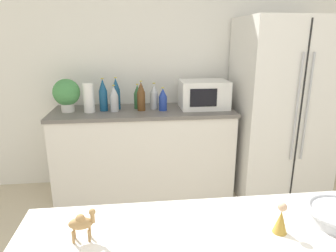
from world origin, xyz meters
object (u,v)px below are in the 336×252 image
microwave (204,94)px  camel_figurine (82,223)px  potted_plant (67,93)px  back_bottle_1 (114,99)px  back_bottle_4 (103,95)px  back_bottle_0 (163,100)px  refrigerator (281,108)px  back_bottle_6 (154,97)px  back_bottle_5 (116,94)px  wise_man_figurine_blue (281,220)px  back_bottle_2 (141,96)px  back_bottle_3 (138,97)px  paper_towel_roll (89,98)px

microwave → camel_figurine: bearing=-113.3°
potted_plant → back_bottle_1: 0.46m
microwave → back_bottle_4: (-1.01, -0.02, 0.01)m
back_bottle_0 → back_bottle_1: size_ratio=0.89×
refrigerator → back_bottle_4: size_ratio=5.54×
back_bottle_4 → microwave: bearing=1.1°
back_bottle_6 → back_bottle_5: bearing=176.2°
potted_plant → back_bottle_1: potted_plant is taller
back_bottle_4 → camel_figurine: bearing=-86.8°
wise_man_figurine_blue → back_bottle_2: bearing=101.7°
back_bottle_2 → back_bottle_3: size_ratio=1.18×
potted_plant → paper_towel_roll: 0.22m
back_bottle_0 → back_bottle_1: bearing=178.2°
potted_plant → back_bottle_4: bearing=-0.3°
back_bottle_1 → back_bottle_4: 0.12m
microwave → back_bottle_1: (-0.90, -0.06, -0.02)m
back_bottle_5 → back_bottle_2: bearing=-19.6°
microwave → back_bottle_1: bearing=-176.3°
back_bottle_4 → back_bottle_6: (0.50, 0.03, -0.03)m
back_bottle_0 → back_bottle_6: size_ratio=0.87×
microwave → back_bottle_0: bearing=-170.3°
camel_figurine → microwave: bearing=66.7°
wise_man_figurine_blue → paper_towel_roll: bearing=114.4°
microwave → back_bottle_5: bearing=177.7°
back_bottle_2 → camel_figurine: (-0.26, -2.02, -0.04)m
potted_plant → back_bottle_6: 0.85m
back_bottle_1 → back_bottle_6: 0.40m
back_bottle_0 → back_bottle_5: (-0.46, 0.11, 0.04)m
refrigerator → back_bottle_0: (-1.22, 0.04, 0.11)m
refrigerator → back_bottle_2: size_ratio=6.04×
paper_towel_roll → back_bottle_5: bearing=21.0°
back_bottle_0 → wise_man_figurine_blue: (0.21, -2.03, -0.03)m
potted_plant → back_bottle_0: 0.93m
refrigerator → back_bottle_0: size_ratio=7.76×
back_bottle_2 → wise_man_figurine_blue: 2.10m
back_bottle_0 → wise_man_figurine_blue: back_bottle_0 is taller
back_bottle_4 → back_bottle_5: size_ratio=1.00×
microwave → back_bottle_4: back_bottle_4 is taller
refrigerator → back_bottle_0: refrigerator is taller
refrigerator → wise_man_figurine_blue: size_ratio=15.25×
potted_plant → back_bottle_6: size_ratio=1.21×
potted_plant → camel_figurine: potted_plant is taller
back_bottle_5 → refrigerator: bearing=-4.9°
back_bottle_5 → back_bottle_6: size_ratio=1.22×
potted_plant → back_bottle_1: (0.45, -0.04, -0.06)m
camel_figurine → back_bottle_4: bearing=93.2°
back_bottle_5 → back_bottle_6: 0.38m
potted_plant → back_bottle_6: (0.85, 0.03, -0.05)m
camel_figurine → wise_man_figurine_blue: wise_man_figurine_blue is taller
back_bottle_3 → back_bottle_4: (-0.33, -0.06, 0.04)m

